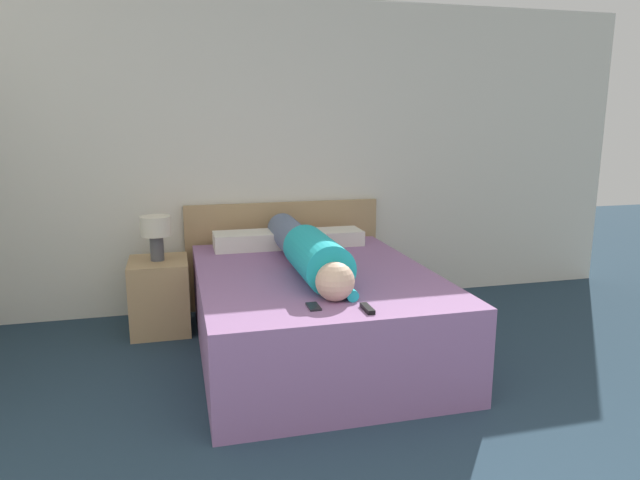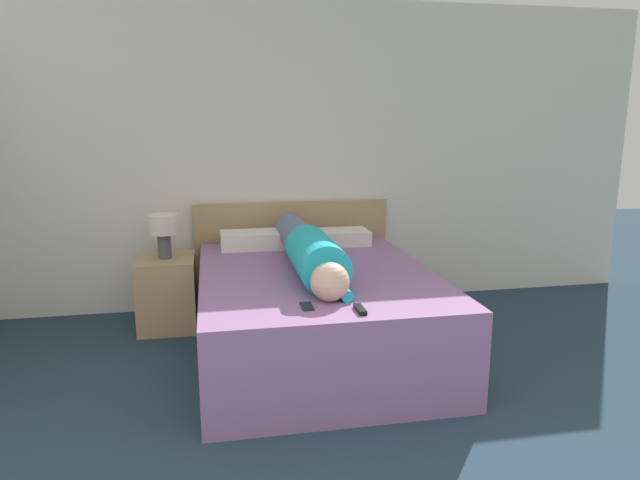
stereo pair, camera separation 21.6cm
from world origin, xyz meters
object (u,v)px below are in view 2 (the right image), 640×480
object	(u,v)px
person_lying	(309,251)
cell_phone	(307,306)
bed	(316,312)
pillow_near_headboard	(258,240)
tv_remote	(360,309)
pillow_second	(335,237)
table_lamp	(163,229)
nightstand	(167,293)

from	to	relation	value
person_lying	cell_phone	bearing A→B (deg)	-100.82
bed	person_lying	xyz separation A→B (m)	(-0.04, 0.03, 0.44)
pillow_near_headboard	tv_remote	distance (m)	1.72
bed	tv_remote	size ratio (longest dim) A/B	13.70
person_lying	pillow_second	size ratio (longest dim) A/B	3.10
bed	pillow_second	xyz separation A→B (m)	(0.31, 0.80, 0.36)
person_lying	pillow_second	bearing A→B (deg)	65.54
person_lying	pillow_second	xyz separation A→B (m)	(0.35, 0.77, -0.08)
table_lamp	tv_remote	world-z (taller)	table_lamp
table_lamp	pillow_second	distance (m)	1.37
table_lamp	person_lying	size ratio (longest dim) A/B	0.20
person_lying	tv_remote	size ratio (longest dim) A/B	11.59
nightstand	tv_remote	world-z (taller)	tv_remote
bed	pillow_second	size ratio (longest dim) A/B	3.67
table_lamp	nightstand	bearing A→B (deg)	0.00
nightstand	cell_phone	size ratio (longest dim) A/B	4.33
tv_remote	cell_phone	distance (m)	0.30
bed	nightstand	world-z (taller)	bed
pillow_second	tv_remote	world-z (taller)	pillow_second
table_lamp	pillow_near_headboard	world-z (taller)	table_lamp
bed	table_lamp	xyz separation A→B (m)	(-1.06, 0.74, 0.50)
bed	table_lamp	bearing A→B (deg)	145.14
nightstand	tv_remote	xyz separation A→B (m)	(1.14, -1.61, 0.33)
pillow_second	table_lamp	bearing A→B (deg)	-177.25
table_lamp	pillow_second	xyz separation A→B (m)	(1.36, 0.07, -0.14)
nightstand	pillow_second	bearing A→B (deg)	2.75
tv_remote	cell_phone	size ratio (longest dim) A/B	1.15
bed	tv_remote	bearing A→B (deg)	-84.57
pillow_near_headboard	tv_remote	world-z (taller)	pillow_near_headboard
pillow_near_headboard	nightstand	bearing A→B (deg)	-174.85
person_lying	pillow_near_headboard	world-z (taller)	person_lying
person_lying	cell_phone	world-z (taller)	person_lying
tv_remote	pillow_second	bearing A→B (deg)	82.32
bed	person_lying	distance (m)	0.44
table_lamp	pillow_near_headboard	bearing A→B (deg)	5.15
person_lying	tv_remote	xyz separation A→B (m)	(0.12, -0.91, -0.13)
pillow_near_headboard	cell_phone	bearing A→B (deg)	-84.89
person_lying	pillow_near_headboard	bearing A→B (deg)	110.60
nightstand	pillow_near_headboard	distance (m)	0.83
person_lying	tv_remote	world-z (taller)	person_lying
pillow_near_headboard	tv_remote	size ratio (longest dim) A/B	3.93
table_lamp	tv_remote	distance (m)	1.98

